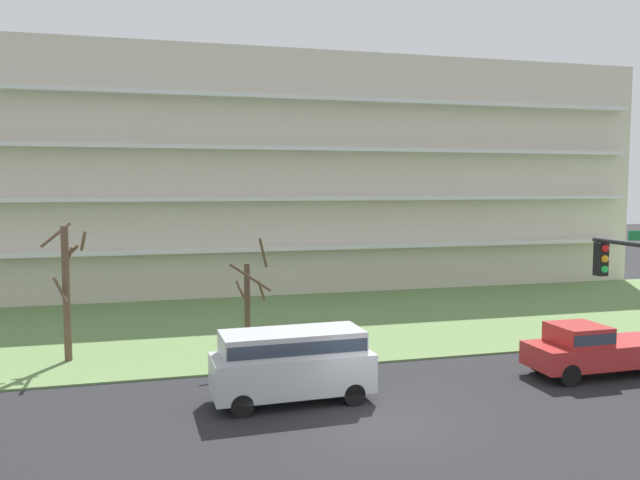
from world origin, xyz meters
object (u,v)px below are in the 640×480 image
Objects in this scene: tree_far_left at (67,287)px; pickup_red_near_left at (593,348)px; tree_left at (249,302)px; van_silver_center_left at (292,360)px.

tree_far_left reaches higher than pickup_red_near_left.
pickup_red_near_left is (19.08, -6.84, -2.02)m from tree_far_left.
tree_left reaches higher than pickup_red_near_left.
pickup_red_near_left is 1.03× the size of van_silver_center_left.
tree_far_left is 1.06× the size of van_silver_center_left.
tree_far_left is 1.03× the size of pickup_red_near_left.
van_silver_center_left is at bearing -1.00° from pickup_red_near_left.
tree_left is 5.78m from van_silver_center_left.
van_silver_center_left is at bearing -41.77° from tree_far_left.
tree_left reaches higher than van_silver_center_left.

